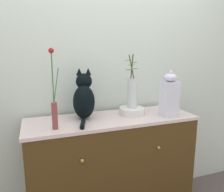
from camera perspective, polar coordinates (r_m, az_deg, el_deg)
The scene contains 7 objects.
wall_back at distance 1.98m, azimuth -3.03°, elevation 6.52°, with size 4.40×0.08×2.60m, color silver.
sideboard at distance 1.96m, azimuth 0.00°, elevation -19.11°, with size 1.38×0.48×0.95m.
cat_sitting at distance 1.73m, azimuth -7.44°, elevation -0.46°, with size 0.23×0.39×0.40m.
vase_slim_green at distance 1.51m, azimuth -15.07°, elevation -2.36°, with size 0.06×0.04×0.55m.
bowl_porcelain at distance 1.86m, azimuth 5.30°, elevation -3.97°, with size 0.21×0.21×0.06m, color white.
vase_glass_clear at distance 1.82m, azimuth 5.37°, elevation 1.22°, with size 0.10×0.16×0.45m.
jar_lidded_porcelain at distance 1.83m, azimuth 14.96°, elevation 0.10°, with size 0.12×0.12×0.38m.
Camera 1 is at (-0.58, -1.58, 1.47)m, focal length 34.51 mm.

